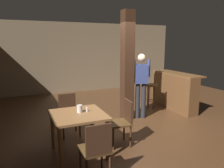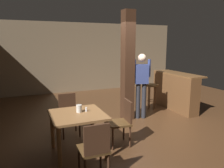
# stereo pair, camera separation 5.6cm
# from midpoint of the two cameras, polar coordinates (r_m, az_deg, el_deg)

# --- Properties ---
(ground_plane) EXTENTS (10.80, 10.80, 0.00)m
(ground_plane) POSITION_cam_midpoint_polar(r_m,az_deg,el_deg) (5.40, 6.68, -11.06)
(ground_plane) COLOR #422816
(wall_back) EXTENTS (8.00, 0.10, 2.80)m
(wall_back) POSITION_cam_midpoint_polar(r_m,az_deg,el_deg) (9.21, -7.34, 6.90)
(wall_back) COLOR #756047
(wall_back) RESTS_ON ground_plane
(pillar) EXTENTS (0.28, 0.28, 2.80)m
(pillar) POSITION_cam_midpoint_polar(r_m,az_deg,el_deg) (5.64, 3.74, 4.60)
(pillar) COLOR #382114
(pillar) RESTS_ON ground_plane
(dining_table) EXTENTS (0.94, 0.94, 0.75)m
(dining_table) POSITION_cam_midpoint_polar(r_m,az_deg,el_deg) (4.01, -9.22, -9.39)
(dining_table) COLOR brown
(dining_table) RESTS_ON ground_plane
(chair_south) EXTENTS (0.42, 0.42, 0.89)m
(chair_south) POSITION_cam_midpoint_polar(r_m,az_deg,el_deg) (3.28, -4.66, -16.33)
(chair_south) COLOR #4C3319
(chair_south) RESTS_ON ground_plane
(chair_east) EXTENTS (0.46, 0.46, 0.89)m
(chair_east) POSITION_cam_midpoint_polar(r_m,az_deg,el_deg) (4.34, 2.43, -9.36)
(chair_east) COLOR #4C3319
(chair_east) RESTS_ON ground_plane
(chair_north) EXTENTS (0.42, 0.42, 0.89)m
(chair_north) POSITION_cam_midpoint_polar(r_m,az_deg,el_deg) (4.89, -11.60, -7.26)
(chair_north) COLOR #4C3319
(chair_north) RESTS_ON ground_plane
(napkin_cup) EXTENTS (0.10, 0.10, 0.14)m
(napkin_cup) POSITION_cam_midpoint_polar(r_m,az_deg,el_deg) (4.02, -8.85, -6.40)
(napkin_cup) COLOR beige
(napkin_cup) RESTS_ON dining_table
(salt_shaker) EXTENTS (0.03, 0.03, 0.08)m
(salt_shaker) POSITION_cam_midpoint_polar(r_m,az_deg,el_deg) (4.06, -6.97, -6.62)
(salt_shaker) COLOR silver
(salt_shaker) RESTS_ON dining_table
(standing_person) EXTENTS (0.47, 0.30, 1.72)m
(standing_person) POSITION_cam_midpoint_polar(r_m,az_deg,el_deg) (5.77, 7.31, 0.69)
(standing_person) COLOR navy
(standing_person) RESTS_ON ground_plane
(bar_counter) EXTENTS (0.56, 1.74, 1.10)m
(bar_counter) POSITION_cam_midpoint_polar(r_m,az_deg,el_deg) (6.90, 15.60, -1.71)
(bar_counter) COLOR brown
(bar_counter) RESTS_ON ground_plane
(bar_stool_near) EXTENTS (0.37, 0.37, 0.77)m
(bar_stool_near) POSITION_cam_midpoint_polar(r_m,az_deg,el_deg) (6.71, 9.99, -1.64)
(bar_stool_near) COLOR #4C3319
(bar_stool_near) RESTS_ON ground_plane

